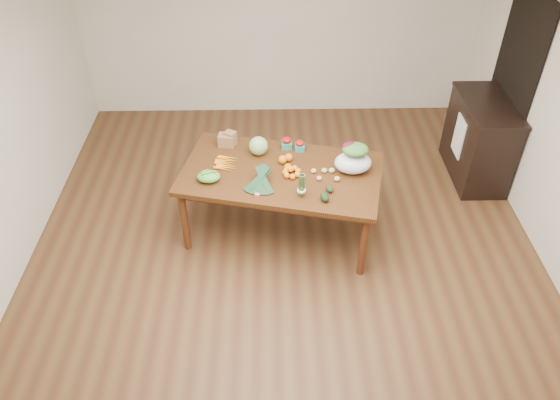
{
  "coord_description": "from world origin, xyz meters",
  "views": [
    {
      "loc": [
        -0.13,
        -3.68,
        3.82
      ],
      "look_at": [
        -0.05,
        0.0,
        0.82
      ],
      "focal_mm": 35.0,
      "sensor_mm": 36.0,
      "label": 1
    }
  ],
  "objects_px": {
    "paper_bag": "(227,139)",
    "cabbage": "(258,146)",
    "dining_table": "(281,202)",
    "cabinet": "(479,140)",
    "asparagus_bundle": "(302,185)",
    "mandarin_cluster": "(291,170)",
    "salad_bag": "(353,159)",
    "kale_bunch": "(260,182)"
  },
  "relations": [
    {
      "from": "dining_table",
      "to": "paper_bag",
      "type": "xyz_separation_m",
      "value": [
        -0.54,
        0.46,
        0.45
      ]
    },
    {
      "from": "kale_bunch",
      "to": "salad_bag",
      "type": "xyz_separation_m",
      "value": [
        0.88,
        0.25,
        0.06
      ]
    },
    {
      "from": "dining_table",
      "to": "salad_bag",
      "type": "height_order",
      "value": "salad_bag"
    },
    {
      "from": "cabinet",
      "to": "paper_bag",
      "type": "height_order",
      "value": "cabinet"
    },
    {
      "from": "kale_bunch",
      "to": "asparagus_bundle",
      "type": "height_order",
      "value": "asparagus_bundle"
    },
    {
      "from": "dining_table",
      "to": "paper_bag",
      "type": "height_order",
      "value": "paper_bag"
    },
    {
      "from": "mandarin_cluster",
      "to": "salad_bag",
      "type": "relative_size",
      "value": 0.51
    },
    {
      "from": "mandarin_cluster",
      "to": "kale_bunch",
      "type": "height_order",
      "value": "kale_bunch"
    },
    {
      "from": "dining_table",
      "to": "salad_bag",
      "type": "distance_m",
      "value": 0.85
    },
    {
      "from": "cabbage",
      "to": "kale_bunch",
      "type": "xyz_separation_m",
      "value": [
        0.02,
        -0.56,
        -0.01
      ]
    },
    {
      "from": "cabinet",
      "to": "mandarin_cluster",
      "type": "xyz_separation_m",
      "value": [
        -2.16,
        -0.98,
        0.33
      ]
    },
    {
      "from": "cabbage",
      "to": "salad_bag",
      "type": "height_order",
      "value": "salad_bag"
    },
    {
      "from": "dining_table",
      "to": "cabbage",
      "type": "height_order",
      "value": "cabbage"
    },
    {
      "from": "dining_table",
      "to": "kale_bunch",
      "type": "distance_m",
      "value": 0.56
    },
    {
      "from": "cabinet",
      "to": "kale_bunch",
      "type": "bearing_deg",
      "value": -154.0
    },
    {
      "from": "cabbage",
      "to": "asparagus_bundle",
      "type": "height_order",
      "value": "asparagus_bundle"
    },
    {
      "from": "paper_bag",
      "to": "asparagus_bundle",
      "type": "bearing_deg",
      "value": -49.47
    },
    {
      "from": "paper_bag",
      "to": "salad_bag",
      "type": "xyz_separation_m",
      "value": [
        1.22,
        -0.47,
        0.06
      ]
    },
    {
      "from": "kale_bunch",
      "to": "asparagus_bundle",
      "type": "distance_m",
      "value": 0.39
    },
    {
      "from": "dining_table",
      "to": "mandarin_cluster",
      "type": "relative_size",
      "value": 10.42
    },
    {
      "from": "dining_table",
      "to": "cabinet",
      "type": "xyz_separation_m",
      "value": [
        2.25,
        0.94,
        0.1
      ]
    },
    {
      "from": "dining_table",
      "to": "cabinet",
      "type": "relative_size",
      "value": 1.84
    },
    {
      "from": "cabinet",
      "to": "asparagus_bundle",
      "type": "relative_size",
      "value": 4.08
    },
    {
      "from": "mandarin_cluster",
      "to": "paper_bag",
      "type": "bearing_deg",
      "value": 141.23
    },
    {
      "from": "cabinet",
      "to": "mandarin_cluster",
      "type": "bearing_deg",
      "value": -155.59
    },
    {
      "from": "cabinet",
      "to": "asparagus_bundle",
      "type": "bearing_deg",
      "value": -147.77
    },
    {
      "from": "paper_bag",
      "to": "mandarin_cluster",
      "type": "xyz_separation_m",
      "value": [
        0.63,
        -0.51,
        -0.03
      ]
    },
    {
      "from": "dining_table",
      "to": "cabbage",
      "type": "relative_size",
      "value": 9.98
    },
    {
      "from": "paper_bag",
      "to": "cabbage",
      "type": "bearing_deg",
      "value": -26.01
    },
    {
      "from": "paper_bag",
      "to": "asparagus_bundle",
      "type": "xyz_separation_m",
      "value": [
        0.71,
        -0.83,
        0.05
      ]
    },
    {
      "from": "dining_table",
      "to": "mandarin_cluster",
      "type": "xyz_separation_m",
      "value": [
        0.09,
        -0.05,
        0.42
      ]
    },
    {
      "from": "cabinet",
      "to": "kale_bunch",
      "type": "distance_m",
      "value": 2.75
    },
    {
      "from": "salad_bag",
      "to": "mandarin_cluster",
      "type": "bearing_deg",
      "value": -176.25
    },
    {
      "from": "kale_bunch",
      "to": "asparagus_bundle",
      "type": "bearing_deg",
      "value": -4.18
    },
    {
      "from": "asparagus_bundle",
      "to": "dining_table",
      "type": "bearing_deg",
      "value": 127.61
    },
    {
      "from": "mandarin_cluster",
      "to": "dining_table",
      "type": "bearing_deg",
      "value": 153.06
    },
    {
      "from": "dining_table",
      "to": "kale_bunch",
      "type": "relative_size",
      "value": 4.69
    },
    {
      "from": "cabinet",
      "to": "paper_bag",
      "type": "bearing_deg",
      "value": -170.34
    },
    {
      "from": "dining_table",
      "to": "asparagus_bundle",
      "type": "xyz_separation_m",
      "value": [
        0.17,
        -0.37,
        0.5
      ]
    },
    {
      "from": "paper_bag",
      "to": "asparagus_bundle",
      "type": "relative_size",
      "value": 0.86
    },
    {
      "from": "paper_bag",
      "to": "salad_bag",
      "type": "height_order",
      "value": "salad_bag"
    },
    {
      "from": "mandarin_cluster",
      "to": "asparagus_bundle",
      "type": "height_order",
      "value": "asparagus_bundle"
    }
  ]
}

